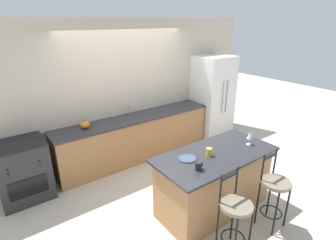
{
  "coord_description": "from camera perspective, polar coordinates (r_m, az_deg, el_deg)",
  "views": [
    {
      "loc": [
        -2.33,
        -3.88,
        2.67
      ],
      "look_at": [
        0.05,
        -0.66,
        1.12
      ],
      "focal_mm": 28.0,
      "sensor_mm": 36.0,
      "label": 1
    }
  ],
  "objects": [
    {
      "name": "tumbler_cup",
      "position": [
        3.63,
        8.94,
        -6.89
      ],
      "size": [
        0.08,
        0.08,
        0.11
      ],
      "color": "gold",
      "rests_on": "kitchen_island"
    },
    {
      "name": "pumpkin_decoration",
      "position": [
        4.77,
        -17.63,
        -0.97
      ],
      "size": [
        0.16,
        0.16,
        0.15
      ],
      "color": "orange",
      "rests_on": "back_counter"
    },
    {
      "name": "coffee_mug",
      "position": [
        3.3,
        6.68,
        -9.89
      ],
      "size": [
        0.12,
        0.09,
        0.1
      ],
      "color": "#232326",
      "rests_on": "kitchen_island"
    },
    {
      "name": "wine_glass",
      "position": [
        4.04,
        17.37,
        -3.26
      ],
      "size": [
        0.08,
        0.08,
        0.2
      ],
      "color": "white",
      "rests_on": "kitchen_island"
    },
    {
      "name": "ground_plane",
      "position": [
        5.25,
        -4.81,
        -9.52
      ],
      "size": [
        18.0,
        18.0,
        0.0
      ],
      "primitive_type": "plane",
      "color": "beige"
    },
    {
      "name": "bar_stool_near",
      "position": [
        3.31,
        14.38,
        -19.01
      ],
      "size": [
        0.38,
        0.38,
        1.08
      ],
      "color": "black",
      "rests_on": "ground_plane"
    },
    {
      "name": "bar_stool_far",
      "position": [
        3.83,
        22.12,
        -13.81
      ],
      "size": [
        0.38,
        0.38,
        1.08
      ],
      "color": "black",
      "rests_on": "ground_plane"
    },
    {
      "name": "oven_range",
      "position": [
        4.72,
        -29.02,
        -9.57
      ],
      "size": [
        0.74,
        0.7,
        0.94
      ],
      "color": "#28282B",
      "rests_on": "ground_plane"
    },
    {
      "name": "back_counter",
      "position": [
        5.32,
        -6.99,
        -3.75
      ],
      "size": [
        3.21,
        0.64,
        0.89
      ],
      "color": "#A87547",
      "rests_on": "ground_plane"
    },
    {
      "name": "wall_back",
      "position": [
        5.26,
        -9.07,
        6.33
      ],
      "size": [
        6.0,
        0.07,
        2.7
      ],
      "color": "beige",
      "rests_on": "ground_plane"
    },
    {
      "name": "kitchen_island",
      "position": [
        3.97,
        9.94,
        -12.99
      ],
      "size": [
        1.76,
        0.86,
        0.92
      ],
      "color": "#A87547",
      "rests_on": "ground_plane"
    },
    {
      "name": "dinner_plate",
      "position": [
        3.54,
        4.25,
        -8.3
      ],
      "size": [
        0.25,
        0.25,
        0.02
      ],
      "color": "#425170",
      "rests_on": "kitchen_island"
    },
    {
      "name": "sink_faucet",
      "position": [
        5.26,
        -8.3,
        2.73
      ],
      "size": [
        0.02,
        0.13,
        0.22
      ],
      "color": "#ADAFB5",
      "rests_on": "back_counter"
    },
    {
      "name": "refrigerator",
      "position": [
        6.26,
        9.6,
        4.92
      ],
      "size": [
        0.81,
        0.76,
        1.91
      ],
      "color": "white",
      "rests_on": "ground_plane"
    }
  ]
}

